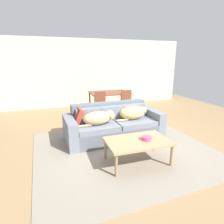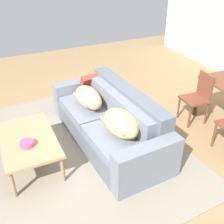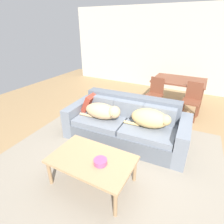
% 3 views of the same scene
% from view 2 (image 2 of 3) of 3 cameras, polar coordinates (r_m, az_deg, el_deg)
% --- Properties ---
extents(ground_plane, '(10.00, 10.00, 0.00)m').
position_cam_2_polar(ground_plane, '(4.20, -2.94, -8.81)').
color(ground_plane, '#9A7951').
extents(area_rug, '(3.84, 3.43, 0.01)m').
position_cam_2_polar(area_rug, '(4.29, -8.98, -8.05)').
color(area_rug, gray).
rests_on(area_rug, ground).
extents(couch, '(2.39, 1.09, 0.84)m').
position_cam_2_polar(couch, '(4.30, -0.17, -2.24)').
color(couch, slate).
rests_on(couch, ground).
extents(dog_on_left_cushion, '(0.85, 0.39, 0.31)m').
position_cam_2_polar(dog_on_left_cushion, '(4.41, -4.79, 2.93)').
color(dog_on_left_cushion, tan).
rests_on(dog_on_left_cushion, couch).
extents(dog_on_right_cushion, '(0.82, 0.43, 0.33)m').
position_cam_2_polar(dog_on_right_cushion, '(3.75, 2.01, -2.44)').
color(dog_on_right_cushion, tan).
rests_on(dog_on_right_cushion, couch).
extents(throw_pillow_by_left_arm, '(0.29, 0.39, 0.38)m').
position_cam_2_polar(throw_pillow_by_left_arm, '(4.86, -4.44, 5.87)').
color(throw_pillow_by_left_arm, maroon).
rests_on(throw_pillow_by_left_arm, couch).
extents(coffee_table, '(1.16, 0.72, 0.45)m').
position_cam_2_polar(coffee_table, '(3.95, -17.01, -5.80)').
color(coffee_table, tan).
rests_on(coffee_table, ground).
extents(bowl_on_coffee_table, '(0.18, 0.18, 0.07)m').
position_cam_2_polar(bowl_on_coffee_table, '(3.77, -17.24, -6.31)').
color(bowl_on_coffee_table, '#EA4C7F').
rests_on(bowl_on_coffee_table, coffee_table).
extents(dining_chair_near_left, '(0.43, 0.43, 0.88)m').
position_cam_2_polar(dining_chair_near_left, '(4.95, 17.46, 3.23)').
color(dining_chair_near_left, brown).
rests_on(dining_chair_near_left, ground).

